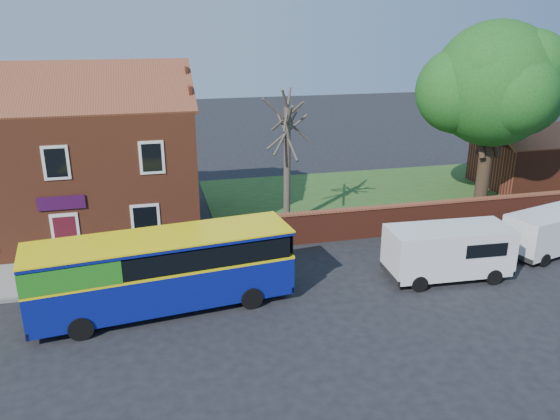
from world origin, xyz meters
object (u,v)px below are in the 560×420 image
object	(u,v)px
van_near	(448,250)
large_tree	(494,88)
bus	(155,270)
van_far	(552,230)

from	to	relation	value
van_near	large_tree	world-z (taller)	large_tree
large_tree	van_near	bearing A→B (deg)	-129.87
bus	van_far	world-z (taller)	bus
van_near	large_tree	xyz separation A→B (m)	(6.79, 8.13, 5.58)
van_near	bus	bearing A→B (deg)	-177.65
bus	van_far	bearing A→B (deg)	-3.42
bus	van_far	size ratio (longest dim) A/B	1.98
van_far	van_near	bearing A→B (deg)	176.08
van_far	large_tree	world-z (taller)	large_tree
bus	van_near	distance (m)	12.00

